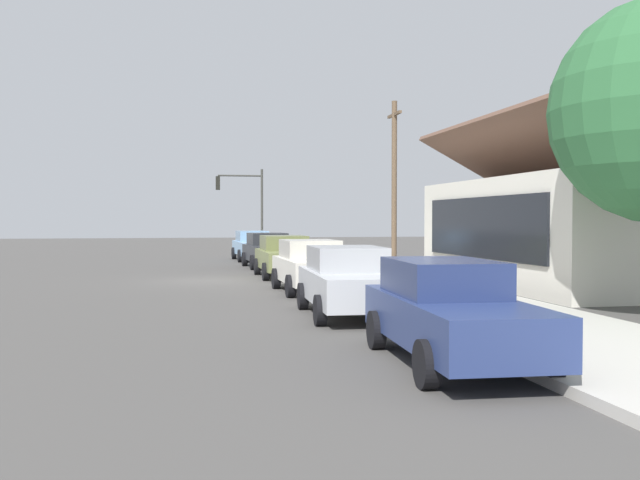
# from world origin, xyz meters

# --- Properties ---
(ground_plane) EXTENTS (120.00, 120.00, 0.00)m
(ground_plane) POSITION_xyz_m (0.00, 0.00, 0.00)
(ground_plane) COLOR #4C4947
(sidewalk_curb) EXTENTS (60.00, 4.20, 0.16)m
(sidewalk_curb) POSITION_xyz_m (0.00, 5.60, 0.08)
(sidewalk_curb) COLOR beige
(sidewalk_curb) RESTS_ON ground
(car_skyblue) EXTENTS (4.90, 2.09, 1.59)m
(car_skyblue) POSITION_xyz_m (-12.55, 2.66, 0.82)
(car_skyblue) COLOR #8CB7E0
(car_skyblue) RESTS_ON ground
(car_charcoal) EXTENTS (4.39, 2.24, 1.59)m
(car_charcoal) POSITION_xyz_m (-6.75, 2.78, 0.81)
(car_charcoal) COLOR #2D3035
(car_charcoal) RESTS_ON ground
(car_olive) EXTENTS (4.59, 2.09, 1.59)m
(car_olive) POSITION_xyz_m (-1.24, 2.75, 0.82)
(car_olive) COLOR olive
(car_olive) RESTS_ON ground
(car_ivory) EXTENTS (4.34, 2.12, 1.59)m
(car_ivory) POSITION_xyz_m (4.53, 2.73, 0.81)
(car_ivory) COLOR silver
(car_ivory) RESTS_ON ground
(car_silver) EXTENTS (4.57, 2.20, 1.59)m
(car_silver) POSITION_xyz_m (9.96, 2.61, 0.82)
(car_silver) COLOR silver
(car_silver) RESTS_ON ground
(car_navy) EXTENTS (4.84, 2.09, 1.59)m
(car_navy) POSITION_xyz_m (15.60, 2.85, 0.81)
(car_navy) COLOR navy
(car_navy) RESTS_ON ground
(storefront_building) EXTENTS (11.65, 7.38, 5.58)m
(storefront_building) POSITION_xyz_m (4.11, 11.98, 1.93)
(storefront_building) COLOR silver
(storefront_building) RESTS_ON ground
(traffic_light_main) EXTENTS (0.37, 2.79, 5.20)m
(traffic_light_main) POSITION_xyz_m (-16.45, 2.54, 3.49)
(traffic_light_main) COLOR #383833
(traffic_light_main) RESTS_ON ground
(utility_pole_wooden) EXTENTS (1.80, 0.24, 7.50)m
(utility_pole_wooden) POSITION_xyz_m (-4.72, 8.20, 3.93)
(utility_pole_wooden) COLOR brown
(utility_pole_wooden) RESTS_ON ground
(fire_hydrant_red) EXTENTS (0.22, 0.22, 0.71)m
(fire_hydrant_red) POSITION_xyz_m (10.45, 4.20, 0.50)
(fire_hydrant_red) COLOR red
(fire_hydrant_red) RESTS_ON sidewalk_curb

